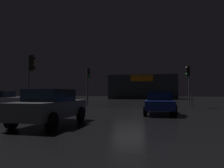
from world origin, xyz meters
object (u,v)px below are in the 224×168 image
Objects in this scene: traffic_signal_cross_left at (31,71)px; car_far at (51,106)px; store_building at (143,87)px; traffic_signal_main at (88,80)px; traffic_signal_opposite at (188,76)px; car_near at (159,103)px.

car_far is (3.45, -3.88, -1.98)m from traffic_signal_cross_left.
traffic_signal_main is (-4.34, -26.39, 0.27)m from store_building.
traffic_signal_opposite is at bearing 60.02° from car_far.
traffic_signal_main is 14.82m from car_far.
traffic_signal_cross_left is 5.56m from car_far.
traffic_signal_opposite is at bearing -7.74° from traffic_signal_main.
traffic_signal_opposite reaches higher than traffic_signal_cross_left.
traffic_signal_opposite is at bearing 69.42° from car_near.
car_far is at bearing -91.93° from store_building.
car_near is at bearing -110.58° from traffic_signal_opposite.
store_building reaches higher than traffic_signal_cross_left.
traffic_signal_cross_left is 0.91× the size of car_near.
store_building is at bearing 95.51° from car_near.
traffic_signal_cross_left is at bearing 131.64° from car_far.
traffic_signal_cross_left is at bearing -140.27° from traffic_signal_opposite.
car_far reaches higher than car_near.
car_near is at bearing 50.24° from car_far.
traffic_signal_main reaches higher than car_far.
store_building is at bearing 88.07° from car_far.
traffic_signal_cross_left is at bearing -97.45° from store_building.
car_far is at bearing -78.34° from traffic_signal_main.
traffic_signal_main is at bearing 87.37° from traffic_signal_cross_left.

